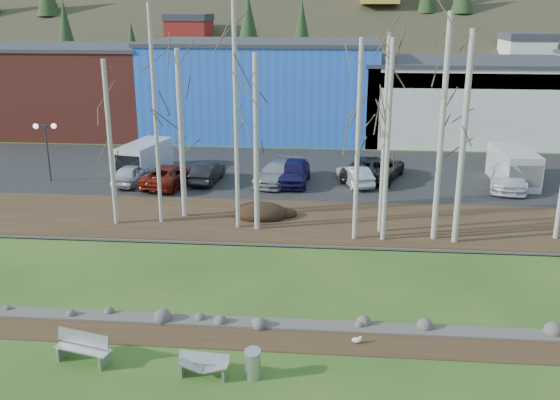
# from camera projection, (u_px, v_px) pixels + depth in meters

# --- Properties ---
(ground) EXTENTS (200.00, 200.00, 0.00)m
(ground) POSITION_uv_depth(u_px,v_px,m) (312.00, 374.00, 19.95)
(ground) COLOR #284A19
(ground) RESTS_ON ground
(dirt_strip) EXTENTS (80.00, 1.80, 0.03)m
(dirt_strip) POSITION_uv_depth(u_px,v_px,m) (314.00, 340.00, 21.94)
(dirt_strip) COLOR #382616
(dirt_strip) RESTS_ON ground
(near_bank_rocks) EXTENTS (80.00, 0.80, 0.50)m
(near_bank_rocks) POSITION_uv_depth(u_px,v_px,m) (315.00, 327.00, 22.90)
(near_bank_rocks) COLOR #47423D
(near_bank_rocks) RESTS_ON ground
(river) EXTENTS (80.00, 8.00, 0.90)m
(river) POSITION_uv_depth(u_px,v_px,m) (319.00, 280.00, 26.79)
(river) COLOR black
(river) RESTS_ON ground
(far_bank_rocks) EXTENTS (80.00, 0.80, 0.46)m
(far_bank_rocks) POSITION_uv_depth(u_px,v_px,m) (321.00, 245.00, 30.69)
(far_bank_rocks) COLOR #47423D
(far_bank_rocks) RESTS_ON ground
(far_bank) EXTENTS (80.00, 7.00, 0.15)m
(far_bank) POSITION_uv_depth(u_px,v_px,m) (323.00, 222.00, 33.71)
(far_bank) COLOR #382616
(far_bank) RESTS_ON ground
(parking_lot) EXTENTS (80.00, 14.00, 0.14)m
(parking_lot) POSITION_uv_depth(u_px,v_px,m) (327.00, 173.00, 43.69)
(parking_lot) COLOR black
(parking_lot) RESTS_ON ground
(building_brick) EXTENTS (16.32, 12.24, 7.80)m
(building_brick) POSITION_uv_depth(u_px,v_px,m) (72.00, 88.00, 57.90)
(building_brick) COLOR brown
(building_brick) RESTS_ON ground
(building_blue) EXTENTS (20.40, 12.24, 8.30)m
(building_blue) POSITION_uv_depth(u_px,v_px,m) (264.00, 88.00, 56.28)
(building_blue) COLOR blue
(building_blue) RESTS_ON ground
(building_white) EXTENTS (18.36, 12.24, 6.80)m
(building_white) POSITION_uv_depth(u_px,v_px,m) (467.00, 98.00, 54.94)
(building_white) COLOR beige
(building_white) RESTS_ON ground
(bench_intact) EXTENTS (2.05, 1.06, 0.98)m
(bench_intact) POSITION_uv_depth(u_px,v_px,m) (83.00, 348.00, 20.57)
(bench_intact) COLOR #AEB0B3
(bench_intact) RESTS_ON ground
(bench_damaged) EXTENTS (1.68, 0.69, 0.73)m
(bench_damaged) POSITION_uv_depth(u_px,v_px,m) (204.00, 365.00, 19.80)
(bench_damaged) COLOR #AEB0B3
(bench_damaged) RESTS_ON ground
(litter_bin) EXTENTS (0.60, 0.60, 0.88)m
(litter_bin) POSITION_uv_depth(u_px,v_px,m) (253.00, 365.00, 19.68)
(litter_bin) COLOR #AEB0B3
(litter_bin) RESTS_ON ground
(seagull) EXTENTS (0.39, 0.19, 0.29)m
(seagull) POSITION_uv_depth(u_px,v_px,m) (357.00, 340.00, 21.70)
(seagull) COLOR gold
(seagull) RESTS_ON ground
(dirt_mound) EXTENTS (2.98, 2.10, 0.58)m
(dirt_mound) POSITION_uv_depth(u_px,v_px,m) (261.00, 212.00, 34.24)
(dirt_mound) COLOR black
(dirt_mound) RESTS_ON far_bank
(birch_0) EXTENTS (0.24, 0.24, 8.60)m
(birch_0) POSITION_uv_depth(u_px,v_px,m) (110.00, 144.00, 32.09)
(birch_0) COLOR #BAB4A9
(birch_0) RESTS_ON far_bank
(birch_1) EXTENTS (0.20, 0.20, 11.28)m
(birch_1) POSITION_uv_depth(u_px,v_px,m) (155.00, 118.00, 31.91)
(birch_1) COLOR #BAB4A9
(birch_1) RESTS_ON far_bank
(birch_2) EXTENTS (0.29, 0.29, 9.04)m
(birch_2) POSITION_uv_depth(u_px,v_px,m) (181.00, 135.00, 33.17)
(birch_2) COLOR #BAB4A9
(birch_2) RESTS_ON far_bank
(birch_3) EXTENTS (0.22, 0.22, 11.75)m
(birch_3) POSITION_uv_depth(u_px,v_px,m) (236.00, 116.00, 31.03)
(birch_3) COLOR #BAB4A9
(birch_3) RESTS_ON far_bank
(birch_4) EXTENTS (0.27, 0.27, 8.98)m
(birch_4) POSITION_uv_depth(u_px,v_px,m) (256.00, 144.00, 31.21)
(birch_4) COLOR #BAB4A9
(birch_4) RESTS_ON far_bank
(birch_5) EXTENTS (0.23, 0.23, 9.94)m
(birch_5) POSITION_uv_depth(u_px,v_px,m) (384.00, 136.00, 30.70)
(birch_5) COLOR #BAB4A9
(birch_5) RESTS_ON far_bank
(birch_6) EXTENTS (0.23, 0.23, 9.76)m
(birch_6) POSITION_uv_depth(u_px,v_px,m) (358.00, 142.00, 29.73)
(birch_6) COLOR #BAB4A9
(birch_6) RESTS_ON far_bank
(birch_7) EXTENTS (0.29, 0.29, 10.16)m
(birch_7) POSITION_uv_depth(u_px,v_px,m) (463.00, 140.00, 29.23)
(birch_7) COLOR #BAB4A9
(birch_7) RESTS_ON far_bank
(birch_8) EXTENTS (0.27, 0.27, 10.90)m
(birch_8) POSITION_uv_depth(u_px,v_px,m) (442.00, 131.00, 29.56)
(birch_8) COLOR #BAB4A9
(birch_8) RESTS_ON far_bank
(birch_10) EXTENTS (0.23, 0.23, 9.76)m
(birch_10) POSITION_uv_depth(u_px,v_px,m) (388.00, 143.00, 29.61)
(birch_10) COLOR #BAB4A9
(birch_10) RESTS_ON far_bank
(street_lamp) EXTENTS (1.45, 0.54, 3.84)m
(street_lamp) POSITION_uv_depth(u_px,v_px,m) (46.00, 136.00, 40.49)
(street_lamp) COLOR #262628
(street_lamp) RESTS_ON parking_lot
(car_0) EXTENTS (1.78, 3.97, 1.32)m
(car_0) POSITION_uv_depth(u_px,v_px,m) (131.00, 174.00, 40.46)
(car_0) COLOR silver
(car_0) RESTS_ON parking_lot
(car_1) EXTENTS (1.78, 4.14, 1.33)m
(car_1) POSITION_uv_depth(u_px,v_px,m) (207.00, 172.00, 40.86)
(car_1) COLOR black
(car_1) RESTS_ON parking_lot
(car_2) EXTENTS (3.40, 5.42, 1.40)m
(car_2) POSITION_uv_depth(u_px,v_px,m) (171.00, 175.00, 40.03)
(car_2) COLOR maroon
(car_2) RESTS_ON parking_lot
(car_3) EXTENTS (3.31, 5.26, 1.42)m
(car_3) POSITION_uv_depth(u_px,v_px,m) (278.00, 173.00, 40.64)
(car_3) COLOR #979A9E
(car_3) RESTS_ON parking_lot
(car_4) EXTENTS (2.09, 4.72, 1.58)m
(car_4) POSITION_uv_depth(u_px,v_px,m) (294.00, 172.00, 40.50)
(car_4) COLOR #1A1446
(car_4) RESTS_ON parking_lot
(car_5) EXTENTS (2.51, 4.09, 1.27)m
(car_5) POSITION_uv_depth(u_px,v_px,m) (355.00, 175.00, 40.27)
(car_5) COLOR silver
(car_5) RESTS_ON parking_lot
(car_6) EXTENTS (4.11, 5.91, 1.50)m
(car_6) POSITION_uv_depth(u_px,v_px,m) (379.00, 168.00, 41.68)
(car_6) COLOR #252628
(car_6) RESTS_ON parking_lot
(car_7) EXTENTS (3.34, 5.74, 1.56)m
(car_7) POSITION_uv_depth(u_px,v_px,m) (508.00, 176.00, 39.61)
(car_7) COLOR white
(car_7) RESTS_ON parking_lot
(car_8) EXTENTS (4.11, 5.91, 1.50)m
(car_8) POSITION_uv_depth(u_px,v_px,m) (368.00, 168.00, 41.74)
(car_8) COLOR #252628
(car_8) RESTS_ON parking_lot
(van_white) EXTENTS (2.33, 5.16, 2.22)m
(van_white) POSITION_uv_depth(u_px,v_px,m) (514.00, 167.00, 40.39)
(van_white) COLOR silver
(van_white) RESTS_ON parking_lot
(van_grey) EXTENTS (2.88, 5.02, 2.07)m
(van_grey) POSITION_uv_depth(u_px,v_px,m) (143.00, 158.00, 43.17)
(van_grey) COLOR silver
(van_grey) RESTS_ON parking_lot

